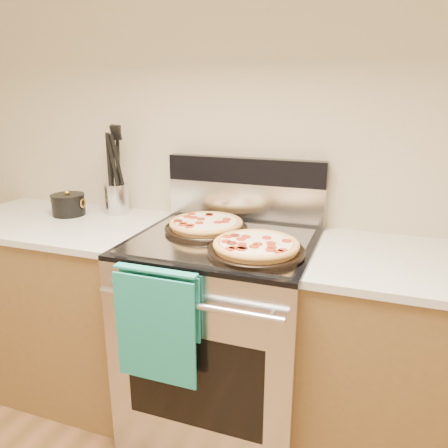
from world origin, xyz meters
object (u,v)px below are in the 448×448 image
(utensil_crock, at_px, (117,199))
(saucepan, at_px, (68,206))
(range_body, at_px, (223,338))
(pepperoni_pizza_back, at_px, (206,225))
(pepperoni_pizza_front, at_px, (256,247))

(utensil_crock, relative_size, saucepan, 0.95)
(range_body, xyz_separation_m, pepperoni_pizza_back, (-0.10, 0.07, 0.50))
(range_body, height_order, utensil_crock, utensil_crock)
(utensil_crock, bearing_deg, pepperoni_pizza_back, -16.72)
(pepperoni_pizza_back, bearing_deg, range_body, -34.05)
(pepperoni_pizza_back, xyz_separation_m, pepperoni_pizza_front, (0.28, -0.20, 0.00))
(pepperoni_pizza_back, distance_m, pepperoni_pizza_front, 0.35)
(utensil_crock, distance_m, saucepan, 0.24)
(pepperoni_pizza_front, relative_size, saucepan, 2.26)
(range_body, height_order, saucepan, saucepan)
(range_body, bearing_deg, utensil_crock, 160.27)
(pepperoni_pizza_back, xyz_separation_m, saucepan, (-0.78, 0.05, 0.01))
(pepperoni_pizza_front, bearing_deg, saucepan, 166.55)
(pepperoni_pizza_back, distance_m, saucepan, 0.78)
(range_body, distance_m, pepperoni_pizza_front, 0.55)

